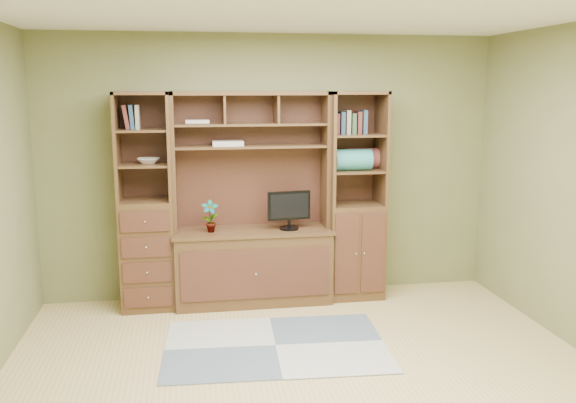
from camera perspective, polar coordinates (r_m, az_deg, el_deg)
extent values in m
cube|color=tan|center=(4.57, 1.98, -16.54)|extent=(4.60, 4.10, 0.04)
cube|color=white|center=(4.10, 2.23, 17.81)|extent=(4.60, 4.10, 0.04)
cube|color=olive|center=(6.09, -1.64, 3.21)|extent=(4.50, 0.04, 2.60)
cube|color=olive|center=(2.28, 12.24, -9.83)|extent=(4.50, 0.04, 2.60)
cube|color=#4C311A|center=(5.85, -3.36, 0.16)|extent=(1.54, 0.53, 2.05)
cube|color=#4C311A|center=(5.87, -13.15, -0.06)|extent=(0.50, 0.45, 2.05)
cube|color=#4C311A|center=(6.08, 6.25, 0.51)|extent=(0.55, 0.45, 2.05)
cube|color=gray|center=(5.12, -1.17, -13.33)|extent=(1.86, 1.29, 0.01)
cube|color=black|center=(5.87, 0.10, -0.16)|extent=(0.44, 0.23, 0.52)
imported|color=#AB553A|center=(5.81, -7.30, -1.38)|extent=(0.16, 0.11, 0.31)
cube|color=beige|center=(5.85, -5.67, 5.45)|extent=(0.29, 0.21, 0.04)
imported|color=beige|center=(5.81, -12.93, 3.73)|extent=(0.21, 0.21, 0.05)
cube|color=teal|center=(5.96, 6.08, 3.90)|extent=(0.36, 0.21, 0.21)
cube|color=brown|center=(6.13, 7.10, 4.05)|extent=(0.37, 0.20, 0.20)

